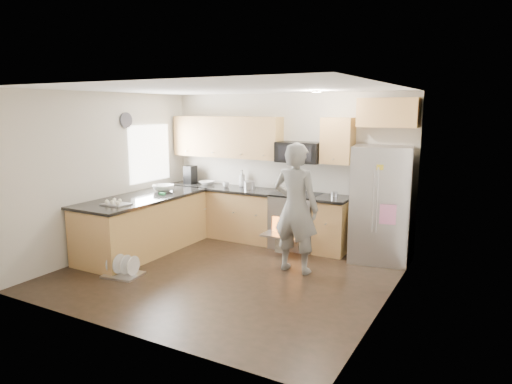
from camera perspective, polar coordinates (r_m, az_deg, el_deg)
The scene contains 8 objects.
ground at distance 6.67m, azimuth -3.86°, elevation -10.17°, with size 4.50×4.50×0.00m, color black.
room_shell at distance 6.32m, azimuth -4.25°, elevation 4.31°, with size 4.54×4.04×2.62m.
back_cabinet_run at distance 8.16m, azimuth -0.81°, elevation 0.68°, with size 4.45×0.64×2.50m.
peninsula at distance 7.76m, azimuth -13.87°, elevation -3.92°, with size 0.96×2.36×1.04m.
stove_range at distance 7.76m, azimuth 5.03°, elevation -2.04°, with size 0.76×0.97×1.79m.
refrigerator at distance 7.24m, azimuth 15.29°, elevation -1.49°, with size 0.98×0.82×1.79m.
person at distance 6.53m, azimuth 4.98°, elevation -2.02°, with size 0.69×0.45×1.88m, color gray.
dish_rack at distance 6.82m, azimuth -16.28°, elevation -9.35°, with size 0.55×0.46×0.31m.
Camera 1 is at (3.39, -5.25, 2.34)m, focal length 32.00 mm.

